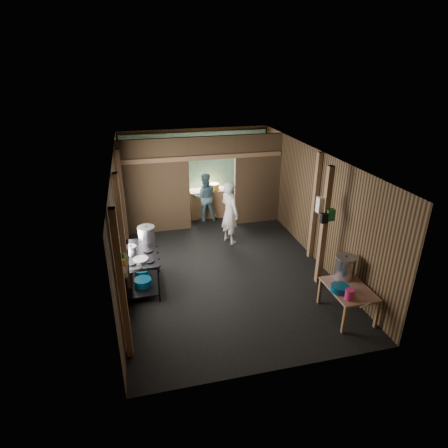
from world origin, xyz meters
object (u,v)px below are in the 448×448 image
object	(u,v)px
prep_table	(347,301)
yellow_tub	(214,187)
stock_pot	(345,267)
cook	(230,213)
pink_bucket	(349,294)
gas_range	(142,270)
stove_pot_large	(146,235)

from	to	relation	value
prep_table	yellow_tub	size ratio (longest dim) A/B	3.06
prep_table	stock_pot	xyz separation A→B (m)	(0.11, 0.39, 0.51)
stock_pot	cook	bearing A→B (deg)	115.05
prep_table	pink_bucket	bearing A→B (deg)	-122.06
gas_range	yellow_tub	xyz separation A→B (m)	(2.33, 3.55, 0.53)
prep_table	cook	size ratio (longest dim) A/B	0.60
gas_range	cook	size ratio (longest dim) A/B	0.84
stove_pot_large	pink_bucket	bearing A→B (deg)	-38.49
prep_table	pink_bucket	world-z (taller)	pink_bucket
prep_table	pink_bucket	xyz separation A→B (m)	(-0.19, -0.30, 0.39)
gas_range	pink_bucket	size ratio (longest dim) A/B	7.49
gas_range	stock_pot	bearing A→B (deg)	-21.49
pink_bucket	cook	distance (m)	4.02
stock_pot	cook	world-z (taller)	cook
stove_pot_large	gas_range	bearing A→B (deg)	-109.57
prep_table	stock_pot	world-z (taller)	stock_pot
stove_pot_large	pink_bucket	xyz separation A→B (m)	(3.35, -2.67, -0.31)
gas_range	pink_bucket	world-z (taller)	gas_range
prep_table	yellow_tub	distance (m)	5.65
gas_range	prep_table	distance (m)	4.17
prep_table	stock_pot	bearing A→B (deg)	74.83
gas_range	stove_pot_large	xyz separation A→B (m)	(0.17, 0.48, 0.58)
gas_range	stove_pot_large	world-z (taller)	stove_pot_large
stock_pot	cook	xyz separation A→B (m)	(-1.48, 3.16, 0.03)
stove_pot_large	stock_pot	distance (m)	4.15
stock_pot	yellow_tub	bearing A→B (deg)	106.38
cook	gas_range	bearing A→B (deg)	101.76
stock_pot	pink_bucket	distance (m)	0.75
prep_table	cook	bearing A→B (deg)	111.14
stove_pot_large	pink_bucket	size ratio (longest dim) A/B	1.98
cook	stove_pot_large	bearing A→B (deg)	94.95
stock_pot	cook	distance (m)	3.48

